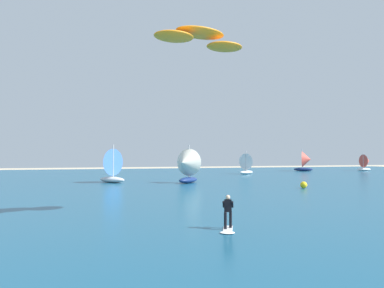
# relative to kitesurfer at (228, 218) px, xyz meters

# --- Properties ---
(ocean) EXTENTS (160.00, 90.00, 0.10)m
(ocean) POSITION_rel_kitesurfer_xyz_m (-1.75, 34.71, -0.65)
(ocean) COLOR navy
(ocean) RESTS_ON ground
(kitesurfer) EXTENTS (1.27, 2.02, 1.67)m
(kitesurfer) POSITION_rel_kitesurfer_xyz_m (0.00, 0.00, 0.00)
(kitesurfer) COLOR white
(kitesurfer) RESTS_ON ocean
(kite) EXTENTS (6.17, 3.64, 0.89)m
(kite) POSITION_rel_kitesurfer_xyz_m (-0.34, 3.53, 9.77)
(kite) COLOR orange
(sailboat_far_right) EXTENTS (4.31, 4.38, 4.92)m
(sailboat_far_right) POSITION_rel_kitesurfer_xyz_m (5.21, 28.76, 1.65)
(sailboat_far_right) COLOR navy
(sailboat_far_right) RESTS_ON ocean
(sailboat_far_left) EXTENTS (4.36, 4.10, 4.84)m
(sailboat_far_left) POSITION_rel_kitesurfer_xyz_m (39.08, 55.27, 1.62)
(sailboat_far_left) COLOR navy
(sailboat_far_left) RESTS_ON ocean
(sailboat_near_shore) EXTENTS (3.88, 3.49, 4.32)m
(sailboat_near_shore) POSITION_rel_kitesurfer_xyz_m (21.89, 47.41, 1.37)
(sailboat_near_shore) COLOR white
(sailboat_near_shore) RESTS_ON ocean
(sailboat_anchored_offshore) EXTENTS (4.29, 4.40, 4.93)m
(sailboat_anchored_offshore) POSITION_rel_kitesurfer_xyz_m (-4.17, 32.78, 1.66)
(sailboat_anchored_offshore) COLOR silver
(sailboat_anchored_offshore) RESTS_ON ocean
(sailboat_outermost) EXTENTS (3.48, 2.93, 4.12)m
(sailboat_outermost) POSITION_rel_kitesurfer_xyz_m (52.90, 53.16, 1.28)
(sailboat_outermost) COLOR white
(sailboat_outermost) RESTS_ON ocean
(marker_buoy) EXTENTS (0.73, 0.73, 0.73)m
(marker_buoy) POSITION_rel_kitesurfer_xyz_m (15.79, 18.76, -0.24)
(marker_buoy) COLOR yellow
(marker_buoy) RESTS_ON ocean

